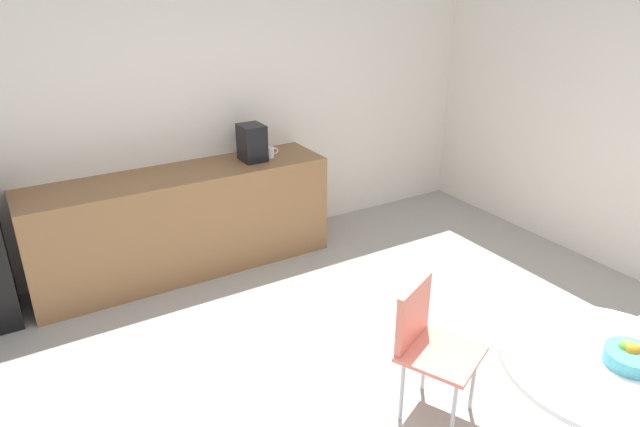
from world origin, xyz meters
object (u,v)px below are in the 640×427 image
object	(u,v)px
fruit_bowl	(631,356)
coffee_maker	(252,143)
round_table	(604,388)
chair_coral	(427,336)
mug_white	(270,152)

from	to	relation	value
fruit_bowl	coffee_maker	distance (m)	3.34
round_table	fruit_bowl	distance (m)	0.21
fruit_bowl	chair_coral	bearing A→B (deg)	117.67
chair_coral	fruit_bowl	bearing A→B (deg)	-62.33
chair_coral	round_table	bearing A→B (deg)	-64.93
coffee_maker	mug_white	bearing A→B (deg)	-1.31
round_table	mug_white	distance (m)	3.27
mug_white	coffee_maker	xyz separation A→B (m)	(-0.17, 0.00, 0.11)
mug_white	coffee_maker	size ratio (longest dim) A/B	0.40
fruit_bowl	mug_white	size ratio (longest dim) A/B	1.94
chair_coral	fruit_bowl	size ratio (longest dim) A/B	3.31
round_table	chair_coral	distance (m)	0.93
round_table	chair_coral	world-z (taller)	chair_coral
coffee_maker	fruit_bowl	bearing A→B (deg)	-82.66
chair_coral	coffee_maker	world-z (taller)	coffee_maker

